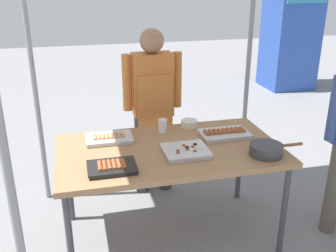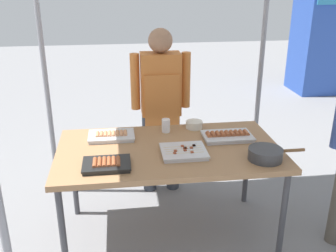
{
  "view_description": "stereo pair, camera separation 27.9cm",
  "coord_description": "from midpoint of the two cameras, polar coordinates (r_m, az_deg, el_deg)",
  "views": [
    {
      "loc": [
        -0.62,
        -2.47,
        1.92
      ],
      "look_at": [
        0.0,
        0.05,
        0.9
      ],
      "focal_mm": 41.58,
      "sensor_mm": 36.0,
      "label": 1
    },
    {
      "loc": [
        -0.35,
        -2.53,
        1.92
      ],
      "look_at": [
        0.0,
        0.05,
        0.9
      ],
      "focal_mm": 41.58,
      "sensor_mm": 36.0,
      "label": 2
    }
  ],
  "objects": [
    {
      "name": "drink_cup_near_edge",
      "position": [
        3.06,
        -3.43,
        -0.01
      ],
      "size": [
        0.07,
        0.07,
        0.11
      ],
      "primitive_type": "cylinder",
      "color": "white",
      "rests_on": "stall_table"
    },
    {
      "name": "vendor_woman",
      "position": [
        3.41,
        -4.59,
        3.69
      ],
      "size": [
        0.52,
        0.22,
        1.51
      ],
      "rotation": [
        0.0,
        0.0,
        3.14
      ],
      "color": "#333842",
      "rests_on": "ground"
    },
    {
      "name": "cooking_wok",
      "position": [
        2.73,
        11.44,
        -3.41
      ],
      "size": [
        0.39,
        0.23,
        0.08
      ],
      "color": "#38383A",
      "rests_on": "stall_table"
    },
    {
      "name": "tray_meat_skewers",
      "position": [
        2.71,
        -0.31,
        -3.73
      ],
      "size": [
        0.31,
        0.28,
        0.04
      ],
      "color": "silver",
      "rests_on": "stall_table"
    },
    {
      "name": "condiment_bowl",
      "position": [
        3.16,
        0.64,
        0.29
      ],
      "size": [
        0.13,
        0.13,
        0.06
      ],
      "primitive_type": "cylinder",
      "color": "silver",
      "rests_on": "stall_table"
    },
    {
      "name": "neighbor_stall_left",
      "position": [
        7.21,
        16.53,
        13.57
      ],
      "size": [
        0.79,
        0.78,
        2.07
      ],
      "color": "#2D51B2",
      "rests_on": "ground"
    },
    {
      "name": "ground_plane",
      "position": [
        3.19,
        -2.38,
        -15.61
      ],
      "size": [
        18.0,
        18.0,
        0.0
      ],
      "primitive_type": "plane",
      "color": "slate"
    },
    {
      "name": "tray_spring_rolls",
      "position": [
        2.54,
        -11.39,
        -6.0
      ],
      "size": [
        0.31,
        0.23,
        0.05
      ],
      "color": "black",
      "rests_on": "stall_table"
    },
    {
      "name": "tray_pork_links",
      "position": [
        3.01,
        5.67,
        -1.14
      ],
      "size": [
        0.37,
        0.24,
        0.05
      ],
      "color": "silver",
      "rests_on": "stall_table"
    },
    {
      "name": "stall_table",
      "position": [
        2.82,
        -2.59,
        -4.25
      ],
      "size": [
        1.6,
        0.9,
        0.75
      ],
      "color": "#9E724C",
      "rests_on": "ground"
    },
    {
      "name": "tray_grilled_sausages",
      "position": [
        2.97,
        -11.31,
        -1.81
      ],
      "size": [
        0.35,
        0.23,
        0.05
      ],
      "color": "silver",
      "rests_on": "stall_table"
    }
  ]
}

